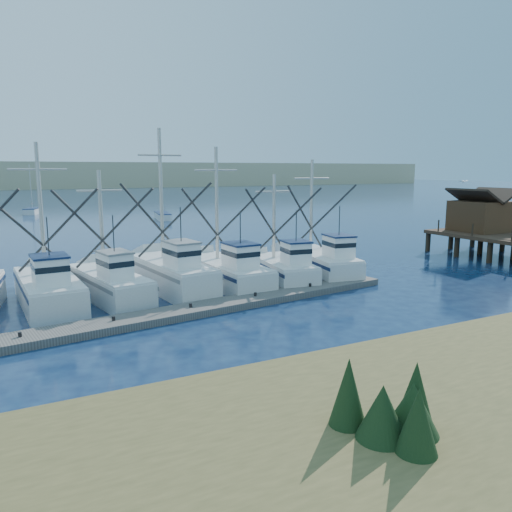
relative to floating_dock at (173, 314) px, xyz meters
The scene contains 8 objects.
ground 10.09m from the floating_dock, 35.64° to the right, with size 500.00×500.00×0.00m, color #0D1C3C.
shore_bank 15.89m from the floating_dock, 89.28° to the right, with size 40.00×10.00×1.60m, color #4C422D.
floating_dock is the anchor object (origin of this frame).
dune_ridge 204.34m from the floating_dock, 87.70° to the left, with size 360.00×60.00×10.00m, color tan.
trawler_fleet 4.90m from the floating_dock, 89.71° to the left, with size 28.11×8.66×9.76m.
sailboat_near 50.50m from the floating_dock, 73.79° to the left, with size 2.76×6.63×8.10m.
sailboat_far 66.75m from the floating_dock, 92.07° to the left, with size 3.22×5.21×8.10m.
flying_gull 26.64m from the floating_dock, 10.30° to the left, with size 1.04×0.19×0.19m.
Camera 1 is at (-15.50, -17.36, 7.32)m, focal length 35.00 mm.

